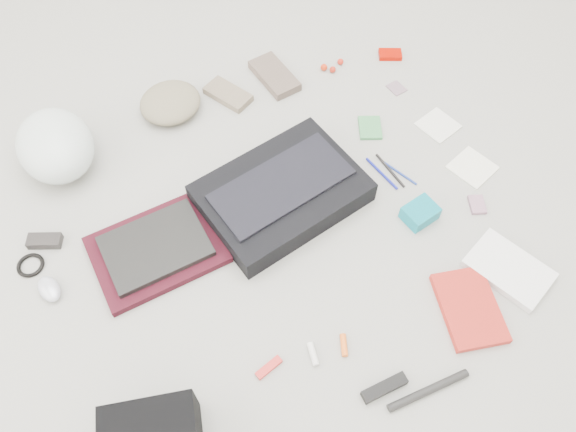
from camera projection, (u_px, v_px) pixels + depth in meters
name	position (u px, v px, depth m)	size (l,w,h in m)	color
ground_plane	(288.00, 224.00, 1.78)	(4.00, 4.00, 0.00)	gray
messenger_bag	(282.00, 193.00, 1.79)	(0.50, 0.35, 0.08)	black
bag_flap	(281.00, 184.00, 1.75)	(0.44, 0.20, 0.01)	black
laptop_sleeve	(157.00, 250.00, 1.71)	(0.38, 0.28, 0.03)	#360B15
laptop	(155.00, 246.00, 1.69)	(0.30, 0.22, 0.02)	black
bike_helmet	(55.00, 145.00, 1.83)	(0.24, 0.30, 0.18)	white
beanie	(170.00, 103.00, 2.01)	(0.22, 0.21, 0.08)	#7A7159
mitten_left	(228.00, 94.00, 2.07)	(0.09, 0.17, 0.03)	#776856
mitten_right	(274.00, 76.00, 2.11)	(0.11, 0.21, 0.03)	brown
power_brick	(45.00, 241.00, 1.73)	(0.10, 0.05, 0.03)	black
cable_coil	(30.00, 265.00, 1.69)	(0.08, 0.08, 0.01)	black
mouse	(49.00, 289.00, 1.64)	(0.06, 0.09, 0.04)	silver
multitool	(269.00, 367.00, 1.53)	(0.08, 0.02, 0.01)	red
toiletry_tube_white	(313.00, 354.00, 1.54)	(0.02, 0.02, 0.06)	silver
toiletry_tube_orange	(344.00, 345.00, 1.56)	(0.02, 0.02, 0.06)	orange
u_lock	(384.00, 388.00, 1.49)	(0.13, 0.03, 0.03)	black
bike_pump	(428.00, 390.00, 1.49)	(0.02, 0.02, 0.24)	black
book_red	(469.00, 308.00, 1.61)	(0.16, 0.24, 0.02)	red
book_white	(509.00, 269.00, 1.68)	(0.16, 0.24, 0.02)	silver
notepad	(370.00, 128.00, 1.99)	(0.08, 0.10, 0.01)	#3A8349
pen_blue	(382.00, 173.00, 1.88)	(0.01, 0.01, 0.16)	#101696
pen_black	(390.00, 170.00, 1.89)	(0.01, 0.01, 0.16)	black
pen_navy	(400.00, 173.00, 1.88)	(0.01, 0.01, 0.14)	navy
accordion_wallet	(420.00, 213.00, 1.77)	(0.10, 0.08, 0.05)	#097C92
card_deck	(477.00, 205.00, 1.81)	(0.05, 0.07, 0.01)	#A2728C
napkin_top	(438.00, 125.00, 2.00)	(0.12, 0.12, 0.01)	silver
napkin_bottom	(472.00, 168.00, 1.90)	(0.13, 0.13, 0.01)	silver
lollipop_a	(324.00, 67.00, 2.14)	(0.03, 0.03, 0.03)	red
lollipop_b	(333.00, 70.00, 2.14)	(0.02, 0.02, 0.02)	#AA2213
lollipop_c	(340.00, 62.00, 2.16)	(0.02, 0.02, 0.02)	red
altoids_tin	(390.00, 54.00, 2.19)	(0.09, 0.06, 0.02)	#A70C00
stamp_sheet	(396.00, 88.00, 2.10)	(0.05, 0.06, 0.00)	gray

